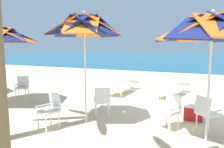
% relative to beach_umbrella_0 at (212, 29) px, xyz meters
% --- Properties ---
extents(ground_plane, '(80.00, 80.00, 0.00)m').
position_rel_beach_umbrella_0_xyz_m(ground_plane, '(-0.53, 2.51, -2.34)').
color(ground_plane, beige).
extents(sea, '(80.00, 36.00, 0.10)m').
position_rel_beach_umbrella_0_xyz_m(sea, '(-0.53, 29.76, -2.29)').
color(sea, '#19607F').
rests_on(sea, ground).
extents(surf_foam, '(80.00, 0.70, 0.01)m').
position_rel_beach_umbrella_0_xyz_m(surf_foam, '(-0.53, 11.46, -2.33)').
color(surf_foam, white).
rests_on(surf_foam, ground).
extents(beach_umbrella_0, '(2.30, 2.30, 2.72)m').
position_rel_beach_umbrella_0_xyz_m(beach_umbrella_0, '(0.00, 0.00, 0.00)').
color(beach_umbrella_0, silver).
rests_on(beach_umbrella_0, ground).
extents(plastic_chair_0, '(0.60, 0.61, 0.87)m').
position_rel_beach_umbrella_0_xyz_m(plastic_chair_0, '(-0.83, 0.40, -1.84)').
color(plastic_chair_0, white).
rests_on(plastic_chair_0, ground).
extents(plastic_chair_1, '(0.63, 0.63, 0.87)m').
position_rel_beach_umbrella_0_xyz_m(plastic_chair_1, '(-0.02, 0.51, -1.84)').
color(plastic_chair_1, white).
rests_on(plastic_chair_1, ground).
extents(beach_umbrella_1, '(1.97, 1.97, 2.87)m').
position_rel_beach_umbrella_0_xyz_m(beach_umbrella_1, '(-2.93, -0.00, 0.13)').
color(beach_umbrella_1, silver).
rests_on(beach_umbrella_1, ground).
extents(plastic_chair_2, '(0.55, 0.58, 0.87)m').
position_rel_beach_umbrella_0_xyz_m(plastic_chair_2, '(-3.49, -0.73, -1.84)').
color(plastic_chair_2, white).
rests_on(plastic_chair_2, ground).
extents(plastic_chair_3, '(0.61, 0.62, 0.87)m').
position_rel_beach_umbrella_0_xyz_m(plastic_chair_3, '(-2.71, 0.52, -1.84)').
color(plastic_chair_3, white).
rests_on(plastic_chair_3, ground).
extents(plastic_chair_4, '(0.61, 0.62, 0.87)m').
position_rel_beach_umbrella_0_xyz_m(plastic_chair_4, '(-6.41, 1.26, -1.84)').
color(plastic_chair_4, white).
rests_on(plastic_chair_4, ground).
extents(sun_lounger_1, '(1.05, 2.23, 0.62)m').
position_rel_beach_umbrella_0_xyz_m(sun_lounger_1, '(-1.25, 4.13, -2.06)').
color(sun_lounger_1, white).
rests_on(sun_lounger_1, ground).
extents(sun_lounger_2, '(0.71, 2.17, 0.62)m').
position_rel_beach_umbrella_0_xyz_m(sun_lounger_2, '(-3.32, 3.86, -2.06)').
color(sun_lounger_2, white).
rests_on(sun_lounger_2, ground).
extents(cooler_box, '(0.50, 0.34, 0.40)m').
position_rel_beach_umbrella_0_xyz_m(cooler_box, '(-0.34, 1.31, -2.14)').
color(cooler_box, red).
rests_on(cooler_box, ground).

